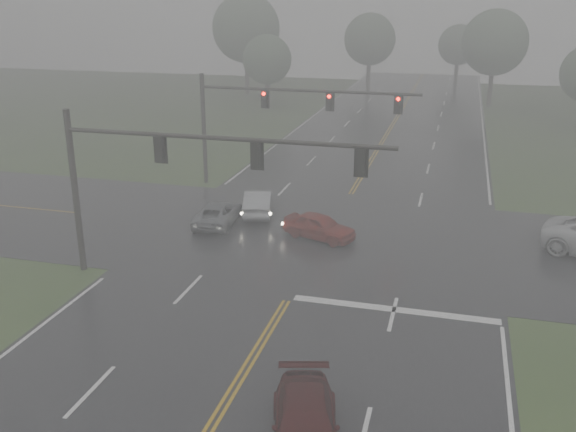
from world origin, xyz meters
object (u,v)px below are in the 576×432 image
(car_grey, at_px, (218,224))
(signal_gantry_far, at_px, (268,109))
(sedan_red, at_px, (319,238))
(sedan_silver, at_px, (259,214))
(signal_gantry_near, at_px, (165,166))

(car_grey, bearing_deg, signal_gantry_far, -100.03)
(sedan_red, height_order, signal_gantry_far, signal_gantry_far)
(sedan_silver, distance_m, signal_gantry_far, 7.71)
(sedan_silver, distance_m, signal_gantry_near, 11.34)
(signal_gantry_far, bearing_deg, car_grey, -94.77)
(sedan_silver, bearing_deg, sedan_red, 131.27)
(car_grey, distance_m, signal_gantry_near, 9.32)
(car_grey, xyz_separation_m, signal_gantry_far, (0.66, 7.86, 5.28))
(signal_gantry_near, height_order, signal_gantry_far, signal_gantry_near)
(sedan_silver, height_order, signal_gantry_far, signal_gantry_far)
(sedan_silver, bearing_deg, car_grey, 40.79)
(sedan_red, xyz_separation_m, signal_gantry_near, (-5.38, -6.87, 5.38))
(sedan_silver, relative_size, signal_gantry_near, 0.31)
(sedan_red, height_order, signal_gantry_near, signal_gantry_near)
(sedan_silver, relative_size, car_grey, 1.00)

